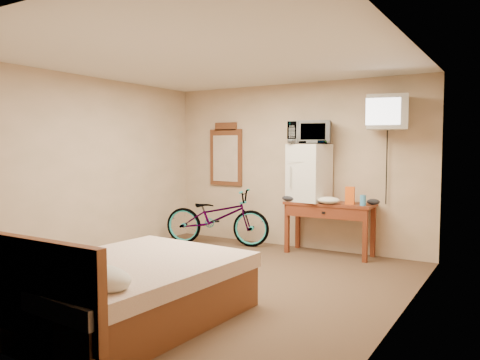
{
  "coord_description": "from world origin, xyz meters",
  "views": [
    {
      "loc": [
        3.01,
        -4.26,
        1.53
      ],
      "look_at": [
        0.02,
        0.67,
        1.13
      ],
      "focal_mm": 35.0,
      "sensor_mm": 36.0,
      "label": 1
    }
  ],
  "objects": [
    {
      "name": "wall_mirror",
      "position": [
        -1.23,
        2.27,
        1.41
      ],
      "size": [
        0.61,
        0.04,
        1.04
      ],
      "color": "brown",
      "rests_on": "room"
    },
    {
      "name": "cloth_dark_b",
      "position": [
        1.28,
        2.1,
        0.79
      ],
      "size": [
        0.18,
        0.14,
        0.08
      ],
      "primitive_type": "ellipsoid",
      "color": "black",
      "rests_on": "desk"
    },
    {
      "name": "mini_fridge",
      "position": [
        0.36,
        2.03,
        1.16
      ],
      "size": [
        0.57,
        0.55,
        0.83
      ],
      "color": "silver",
      "rests_on": "desk"
    },
    {
      "name": "bicycle",
      "position": [
        -1.07,
        1.77,
        0.44
      ],
      "size": [
        1.77,
        1.04,
        0.88
      ],
      "primitive_type": "imported",
      "rotation": [
        0.0,
        0.0,
        1.86
      ],
      "color": "black",
      "rests_on": "floor"
    },
    {
      "name": "snack_bag",
      "position": [
        0.99,
        1.98,
        0.87
      ],
      "size": [
        0.13,
        0.09,
        0.24
      ],
      "primitive_type": "cube",
      "rotation": [
        0.0,
        0.0,
        0.14
      ],
      "color": "#EE5C15",
      "rests_on": "desk"
    },
    {
      "name": "cloth_cream",
      "position": [
        0.72,
        1.87,
        0.8
      ],
      "size": [
        0.32,
        0.25,
        0.1
      ],
      "primitive_type": "ellipsoid",
      "color": "silver",
      "rests_on": "desk"
    },
    {
      "name": "blue_cup",
      "position": [
        1.18,
        1.93,
        0.82
      ],
      "size": [
        0.08,
        0.08,
        0.14
      ],
      "primitive_type": "cylinder",
      "color": "#3E93D3",
      "rests_on": "desk"
    },
    {
      "name": "room",
      "position": [
        -0.0,
        0.0,
        1.25
      ],
      "size": [
        4.6,
        4.64,
        2.5
      ],
      "color": "#513528",
      "rests_on": "ground"
    },
    {
      "name": "cloth_dark_a",
      "position": [
        0.13,
        1.87,
        0.79
      ],
      "size": [
        0.24,
        0.18,
        0.09
      ],
      "primitive_type": "ellipsoid",
      "color": "black",
      "rests_on": "desk"
    },
    {
      "name": "desk",
      "position": [
        0.67,
        2.0,
        0.62
      ],
      "size": [
        1.25,
        0.5,
        0.75
      ],
      "color": "#642F16",
      "rests_on": "floor"
    },
    {
      "name": "bed",
      "position": [
        0.06,
        -1.38,
        0.29
      ],
      "size": [
        1.63,
        2.09,
        0.9
      ],
      "color": "brown",
      "rests_on": "floor"
    },
    {
      "name": "microwave",
      "position": [
        0.36,
        2.03,
        1.74
      ],
      "size": [
        0.69,
        0.57,
        0.33
      ],
      "primitive_type": "imported",
      "rotation": [
        0.0,
        0.0,
        0.32
      ],
      "color": "silver",
      "rests_on": "mini_fridge"
    },
    {
      "name": "crt_television",
      "position": [
        1.46,
        2.02,
        1.99
      ],
      "size": [
        0.6,
        0.64,
        0.45
      ],
      "color": "black",
      "rests_on": "room"
    }
  ]
}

